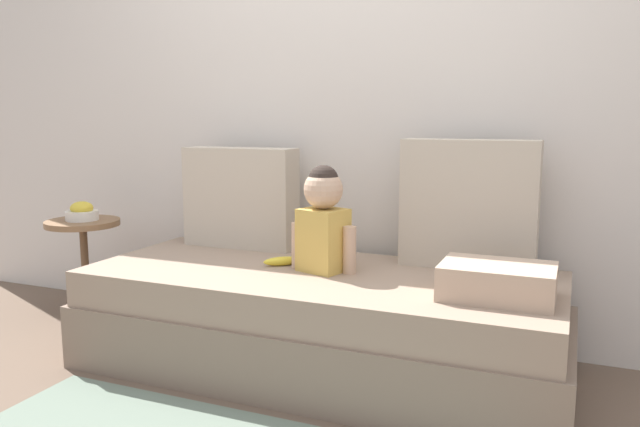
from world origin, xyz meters
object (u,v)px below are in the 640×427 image
object	(u,v)px
throw_pillow_right	(469,204)
side_table	(84,244)
couch	(319,321)
fruit_bowl	(82,212)
toddler	(323,218)
throw_pillow_left	(241,198)
banana	(282,261)
folded_blanket	(497,281)

from	to	relation	value
throw_pillow_right	side_table	bearing A→B (deg)	-174.20
couch	fruit_bowl	size ratio (longest dim) A/B	12.24
toddler	side_table	xyz separation A→B (m)	(-1.42, 0.10, -0.25)
throw_pillow_right	fruit_bowl	xyz separation A→B (m)	(-1.97, -0.20, -0.13)
throw_pillow_left	banana	size ratio (longest dim) A/B	3.41
throw_pillow_left	side_table	bearing A→B (deg)	-166.65
fruit_bowl	throw_pillow_left	bearing A→B (deg)	13.35
throw_pillow_right	fruit_bowl	size ratio (longest dim) A/B	3.44
banana	side_table	xyz separation A→B (m)	(-1.22, 0.09, -0.04)
throw_pillow_right	banana	world-z (taller)	throw_pillow_right
throw_pillow_left	toddler	size ratio (longest dim) A/B	1.28
throw_pillow_left	fruit_bowl	world-z (taller)	throw_pillow_left
side_table	couch	bearing A→B (deg)	-5.20
toddler	couch	bearing A→B (deg)	-113.78
throw_pillow_left	folded_blanket	xyz separation A→B (m)	(1.31, -0.44, -0.19)
throw_pillow_left	banana	bearing A→B (deg)	-37.97
toddler	folded_blanket	world-z (taller)	toddler
toddler	fruit_bowl	bearing A→B (deg)	175.78
folded_blanket	throw_pillow_right	bearing A→B (deg)	112.59
side_table	fruit_bowl	bearing A→B (deg)	-90.00
side_table	fruit_bowl	world-z (taller)	fruit_bowl
couch	throw_pillow_left	distance (m)	0.80
couch	throw_pillow_left	size ratio (longest dim) A/B	3.54
couch	throw_pillow_right	world-z (taller)	throw_pillow_right
throw_pillow_right	side_table	distance (m)	2.00
throw_pillow_left	folded_blanket	distance (m)	1.39
throw_pillow_right	toddler	size ratio (longest dim) A/B	1.27
folded_blanket	fruit_bowl	xyz separation A→B (m)	(-2.15, 0.24, 0.09)
throw_pillow_left	folded_blanket	bearing A→B (deg)	-18.41
couch	toddler	xyz separation A→B (m)	(0.01, 0.02, 0.45)
toddler	folded_blanket	size ratio (longest dim) A/B	1.13
throw_pillow_right	banana	bearing A→B (deg)	-158.89
side_table	throw_pillow_right	bearing A→B (deg)	5.80
throw_pillow_right	folded_blanket	xyz separation A→B (m)	(0.18, -0.44, -0.21)
toddler	side_table	world-z (taller)	toddler
folded_blanket	fruit_bowl	world-z (taller)	fruit_bowl
throw_pillow_right	folded_blanket	world-z (taller)	throw_pillow_right
folded_blanket	side_table	size ratio (longest dim) A/B	0.74
folded_blanket	side_table	xyz separation A→B (m)	(-2.15, 0.24, -0.08)
throw_pillow_left	toddler	distance (m)	0.65
throw_pillow_left	toddler	world-z (taller)	throw_pillow_left
toddler	banana	distance (m)	0.29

